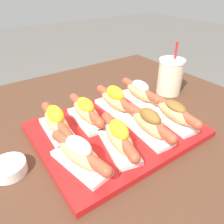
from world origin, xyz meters
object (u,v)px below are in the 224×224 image
Objects in this scene: hot_dog_2 at (149,124)px; hot_dog_7 at (140,92)px; hot_dog_6 at (115,100)px; hot_dog_0 at (79,153)px; hot_dog_4 at (56,122)px; serving_tray at (116,129)px; hot_dog_1 at (119,137)px; hot_dog_5 at (86,111)px; drink_cup at (170,76)px; hot_dog_3 at (174,113)px; sauce_bowl at (9,167)px.

hot_dog_7 is at bearing 56.05° from hot_dog_2.
hot_dog_6 is (0.00, 0.16, 0.00)m from hot_dog_2.
hot_dog_0 is 0.35m from hot_dog_7.
hot_dog_4 is 1.00× the size of hot_dog_6.
serving_tray is 2.28× the size of hot_dog_1.
hot_dog_0 reaches higher than hot_dog_5.
hot_dog_6 is (0.11, 0.00, 0.00)m from hot_dog_5.
hot_dog_4 is at bearing 87.05° from hot_dog_0.
drink_cup is at bearing 2.72° from hot_dog_6.
hot_dog_6 is at bearing 89.76° from hot_dog_2.
hot_dog_6 is at bearing 1.73° from hot_dog_4.
hot_dog_5 and hot_dog_7 have the same top height.
drink_cup reaches higher than hot_dog_2.
hot_dog_3 is 1.00× the size of hot_dog_7.
serving_tray is at bearing 124.10° from hot_dog_2.
hot_dog_5 reaches higher than hot_dog_3.
hot_dog_6 is 0.35m from sauce_bowl.
sauce_bowl is at bearing 146.73° from hot_dog_0.
hot_dog_0 is at bearing -143.77° from hot_dog_6.
hot_dog_5 is (-0.21, 0.15, 0.00)m from hot_dog_3.
drink_cup is at bearing 32.51° from hot_dog_2.
serving_tray is 2.23× the size of hot_dog_5.
hot_dog_0 is at bearing 178.28° from hot_dog_1.
hot_dog_6 is (0.20, 0.01, 0.00)m from hot_dog_4.
hot_dog_3 is 0.23m from drink_cup.
hot_dog_2 is at bearing -179.50° from hot_dog_3.
hot_dog_5 is at bearing 92.44° from hot_dog_1.
sauce_bowl is at bearing -169.79° from hot_dog_6.
hot_dog_1 is 0.98× the size of hot_dog_4.
hot_dog_6 reaches higher than hot_dog_3.
hot_dog_1 is 0.18m from hot_dog_4.
hot_dog_6 is 1.02× the size of drink_cup.
hot_dog_4 is (0.01, 0.15, 0.00)m from hot_dog_0.
serving_tray is 0.18m from hot_dog_7.
sauce_bowl is at bearing 159.04° from hot_dog_1.
hot_dog_5 is at bearing 125.92° from serving_tray.
hot_dog_1 is 1.00× the size of drink_cup.
serving_tray is 5.57× the size of sauce_bowl.
hot_dog_1 is 0.40m from drink_cup.
hot_dog_3 is at bearing 0.01° from hot_dog_1.
sauce_bowl is (-0.24, -0.06, -0.04)m from hot_dog_5.
hot_dog_2 is at bearing -123.95° from hot_dog_7.
drink_cup is at bearing 2.29° from hot_dog_4.
sauce_bowl is (-0.24, 0.09, -0.04)m from hot_dog_1.
hot_dog_0 is (-0.15, -0.07, 0.04)m from serving_tray.
hot_dog_0 is at bearing -123.78° from hot_dog_5.
hot_dog_4 is at bearing 153.78° from serving_tray.
drink_cup reaches higher than sauce_bowl.
hot_dog_7 is at bearing 87.69° from hot_dog_3.
drink_cup reaches higher than hot_dog_3.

